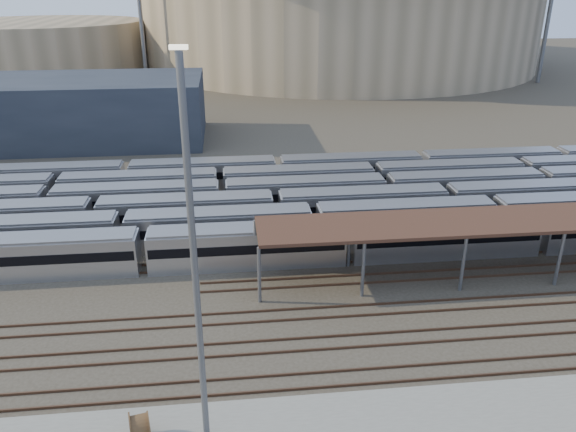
# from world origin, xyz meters

# --- Properties ---
(ground) EXTENTS (420.00, 420.00, 0.00)m
(ground) POSITION_xyz_m (0.00, 0.00, 0.00)
(ground) COLOR #383026
(ground) RESTS_ON ground
(subway_trains) EXTENTS (125.14, 23.90, 3.60)m
(subway_trains) POSITION_xyz_m (0.87, 18.50, 1.80)
(subway_trains) COLOR #B8B7BC
(subway_trains) RESTS_ON ground
(empty_tracks) EXTENTS (170.00, 9.62, 0.18)m
(empty_tracks) POSITION_xyz_m (0.00, -5.00, 0.09)
(empty_tracks) COLOR #4C3323
(empty_tracks) RESTS_ON ground
(stadium) EXTENTS (124.00, 124.00, 32.50)m
(stadium) POSITION_xyz_m (25.00, 140.00, 16.47)
(stadium) COLOR #9D876A
(stadium) RESTS_ON ground
(secondary_arena) EXTENTS (56.00, 56.00, 14.00)m
(secondary_arena) POSITION_xyz_m (-60.00, 130.00, 7.00)
(secondary_arena) COLOR #9D876A
(secondary_arena) RESTS_ON ground
(service_building) EXTENTS (42.00, 20.00, 10.00)m
(service_building) POSITION_xyz_m (-35.00, 55.00, 5.00)
(service_building) COLOR #1E232D
(service_building) RESTS_ON ground
(cable_reel_east) EXTENTS (1.41, 2.04, 1.86)m
(cable_reel_east) POSITION_xyz_m (-15.71, -13.29, 1.13)
(cable_reel_east) COLOR brown
(cable_reel_east) RESTS_ON apron
(yard_light_pole) EXTENTS (0.81, 0.36, 21.79)m
(yard_light_pole) POSITION_xyz_m (-12.00, -13.33, 11.18)
(yard_light_pole) COLOR #5D5E62
(yard_light_pole) RESTS_ON apron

